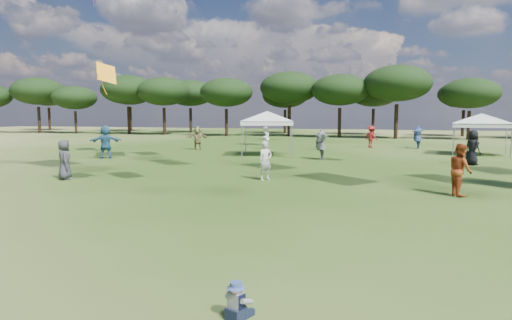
{
  "coord_description": "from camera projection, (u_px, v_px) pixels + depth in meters",
  "views": [
    {
      "loc": [
        1.66,
        -2.62,
        2.56
      ],
      "look_at": [
        0.15,
        2.61,
        1.97
      ],
      "focal_mm": 30.0,
      "sensor_mm": 36.0,
      "label": 1
    }
  ],
  "objects": [
    {
      "name": "tree_line",
      "position": [
        388.0,
        88.0,
        47.27
      ],
      "size": [
        108.78,
        17.63,
        7.77
      ],
      "color": "black",
      "rests_on": "ground"
    },
    {
      "name": "tent_right",
      "position": [
        482.0,
        115.0,
        26.45
      ],
      "size": [
        6.44,
        6.44,
        2.89
      ],
      "rotation": [
        0.0,
        0.0,
        -0.16
      ],
      "color": "gray",
      "rests_on": "ground"
    },
    {
      "name": "toddler",
      "position": [
        237.0,
        302.0,
        5.33
      ],
      "size": [
        0.37,
        0.4,
        0.49
      ],
      "rotation": [
        0.0,
        0.0,
        -0.39
      ],
      "color": "black",
      "rests_on": "ground"
    },
    {
      "name": "festival_crowd",
      "position": [
        323.0,
        143.0,
        25.2
      ],
      "size": [
        30.04,
        21.44,
        1.93
      ],
      "color": "olive",
      "rests_on": "ground"
    },
    {
      "name": "tent_left",
      "position": [
        267.0,
        113.0,
        26.15
      ],
      "size": [
        6.07,
        6.07,
        3.03
      ],
      "rotation": [
        0.0,
        0.0,
        0.23
      ],
      "color": "gray",
      "rests_on": "ground"
    }
  ]
}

